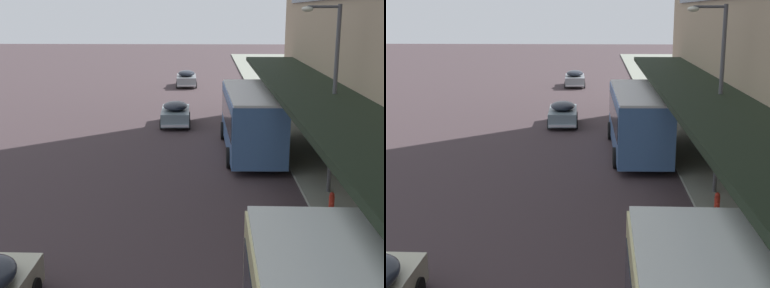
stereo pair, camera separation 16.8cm
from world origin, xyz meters
The scene contains 5 objects.
transit_bus_kerbside_rear centered at (4.37, 25.45, 1.89)m, with size 2.92×9.16×3.28m.
sedan_lead_mid centered at (0.03, 50.74, 0.79)m, with size 2.13×4.55×1.60m.
sedan_second_mid centered at (0.06, 32.31, 0.78)m, with size 2.03×4.30×1.58m.
street_lamp centered at (6.86, 18.92, 4.38)m, with size 1.50×0.28×7.31m.
fire_hydrant centered at (6.67, 16.79, 0.49)m, with size 0.20×0.40×0.70m.
Camera 2 is at (2.33, -1.63, 7.19)m, focal length 50.00 mm.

